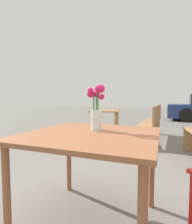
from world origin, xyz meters
TOP-DOWN VIEW (x-y plane):
  - ground_plane at (0.00, 0.00)m, footprint 40.00×40.00m
  - table_front at (0.00, 0.00)m, footprint 1.01×0.96m
  - flower_vase at (-0.00, 0.12)m, footprint 0.15×0.15m
  - bench_middle at (0.39, 3.23)m, footprint 0.51×1.80m
  - table_back at (-0.72, 2.81)m, footprint 0.79×0.91m

SIDE VIEW (x-z plane):
  - ground_plane at x=0.00m, z-range 0.00..0.00m
  - bench_middle at x=0.39m, z-range 0.04..0.89m
  - table_back at x=-0.72m, z-range 0.24..0.97m
  - table_front at x=0.00m, z-range 0.28..1.02m
  - flower_vase at x=0.00m, z-range 0.72..1.10m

